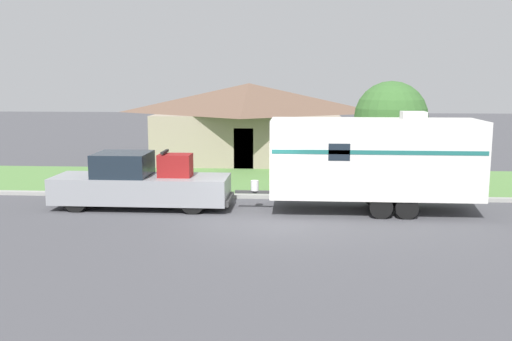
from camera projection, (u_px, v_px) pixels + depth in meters
name	position (u px, v px, depth m)	size (l,w,h in m)	color
ground_plane	(258.00, 222.00, 18.40)	(120.00, 120.00, 0.00)	#47474C
curb_strip	(265.00, 196.00, 22.08)	(80.00, 0.30, 0.14)	#999993
lawn_strip	(269.00, 181.00, 25.68)	(80.00, 7.00, 0.03)	#568442
house_across_street	(249.00, 121.00, 32.17)	(10.62, 7.40, 4.33)	gray
pickup_truck	(140.00, 184.00, 20.34)	(6.35, 1.95, 2.07)	black
travel_trailer	(374.00, 158.00, 19.61)	(8.36, 2.33, 3.49)	black
mailbox	(442.00, 173.00, 22.07)	(0.48, 0.20, 1.28)	brown
tree_in_yard	(391.00, 118.00, 23.30)	(2.98, 2.98, 4.50)	brown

